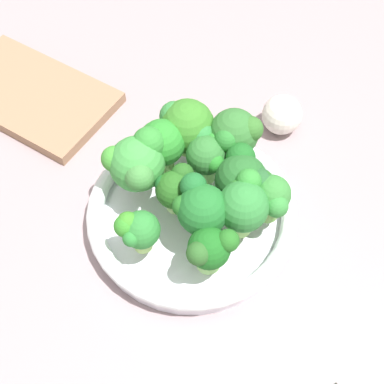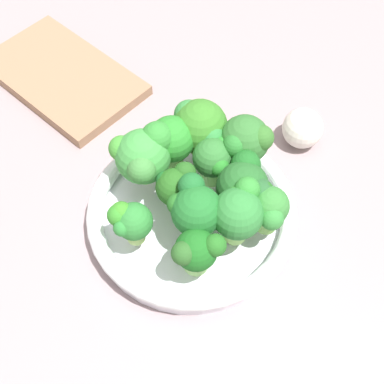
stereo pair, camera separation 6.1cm
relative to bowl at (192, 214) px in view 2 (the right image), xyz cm
name	(u,v)px [view 2 (the right image)]	position (x,y,z in cm)	size (l,w,h in cm)	color
ground_plane	(200,227)	(0.70, 0.66, -3.07)	(130.00, 130.00, 2.50)	gray
bowl	(192,214)	(0.00, 0.00, 0.00)	(24.88, 24.88, 3.56)	white
broccoli_floret_0	(143,155)	(-6.89, -0.38, 6.24)	(7.07, 7.57, 7.78)	#90C862
broccoli_floret_1	(246,141)	(0.93, 8.60, 6.42)	(6.16, 6.32, 7.57)	#84B451
broccoli_floret_2	(197,251)	(5.30, -5.64, 5.28)	(5.05, 5.12, 6.02)	#93D06D
broccoli_floret_3	(214,159)	(-0.66, 4.76, 5.50)	(5.06, 5.27, 6.33)	#84CE64
broccoli_floret_4	(130,221)	(-2.46, -7.41, 5.33)	(4.67, 4.63, 5.76)	#A2C864
broccoli_floret_5	(176,185)	(-1.73, -0.77, 5.28)	(4.45, 5.28, 5.80)	#93BE66
broccoli_floret_6	(239,210)	(5.98, 0.57, 6.34)	(5.65, 6.54, 7.46)	#8EC85F
broccoli_floret_7	(269,209)	(8.17, 3.07, 5.62)	(4.62, 4.74, 6.35)	#79B151
broccoli_floret_8	(195,209)	(2.34, -2.26, 6.25)	(6.21, 5.73, 7.40)	#76C350
broccoli_floret_9	(246,186)	(4.51, 3.95, 5.70)	(6.89, 6.78, 6.70)	#83C96A
broccoli_floret_10	(168,141)	(-6.20, 3.08, 6.08)	(5.55, 6.18, 7.19)	#76B851
broccoli_floret_11	(200,127)	(-4.73, 7.11, 6.04)	(7.43, 6.58, 7.59)	#7EB554
cutting_board	(63,77)	(-29.91, 6.57, -1.02)	(23.04, 13.72, 1.60)	#977052
garlic_bulb	(303,128)	(3.00, 19.02, 0.87)	(5.37, 5.37, 5.37)	silver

